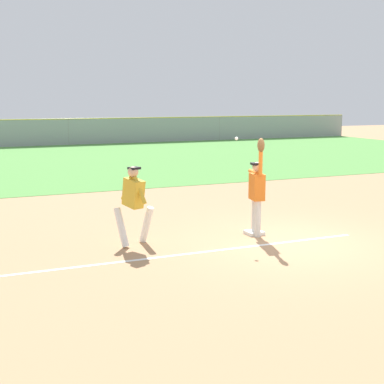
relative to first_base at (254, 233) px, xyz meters
The scene contains 11 objects.
ground_plane 1.01m from the first_base, 70.50° to the right, with size 81.44×81.44×0.00m, color tan.
outfield_grass 16.70m from the first_base, 88.85° to the left, with size 45.33×19.20×0.01m, color #549342.
chalk_foul_line 4.10m from the first_base, 167.32° to the right, with size 12.00×0.10×0.01m, color white.
first_base is the anchor object (origin of this frame).
fielder 1.09m from the first_base, 99.20° to the right, with size 0.34×0.90×2.28m.
runner 3.02m from the first_base, behind, with size 0.88×0.82×1.72m.
baseball 2.25m from the first_base, 168.33° to the left, with size 0.07×0.07×0.07m, color white.
outfield_fence 26.31m from the first_base, 89.27° to the left, with size 45.41×0.08×1.79m.
parked_car_blue 29.88m from the first_base, 88.94° to the left, with size 4.55×2.41×1.25m.
parked_car_tan 30.43m from the first_base, 78.41° to the left, with size 4.49×2.29×1.25m.
parked_car_red 31.69m from the first_base, 68.15° to the left, with size 4.41×2.14×1.25m.
Camera 1 is at (-6.41, -9.80, 3.15)m, focal length 50.40 mm.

